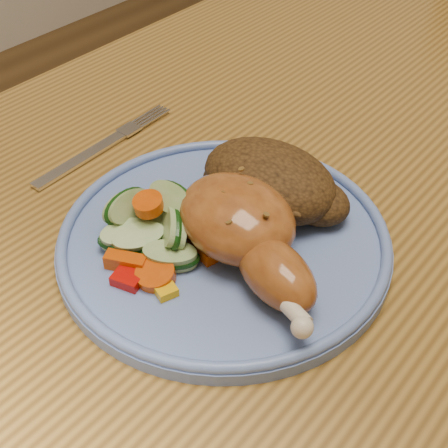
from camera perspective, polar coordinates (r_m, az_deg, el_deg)
The scene contains 7 objects.
dining_table at distance 0.63m, azimuth 7.15°, elevation -7.23°, with size 0.90×1.40×0.75m.
plate at distance 0.56m, azimuth 0.00°, elevation -1.61°, with size 0.30×0.30×0.01m, color #5973B3.
plate_rim at distance 0.55m, azimuth 0.00°, elevation -0.78°, with size 0.30×0.30×0.01m, color #5973B3.
chicken_leg at distance 0.52m, azimuth 1.99°, elevation -0.60°, with size 0.18×0.12×0.06m.
rice_pilaf at distance 0.58m, azimuth 4.41°, elevation 3.81°, with size 0.15×0.10×0.06m.
vegetable_pile at distance 0.54m, azimuth -6.60°, elevation -0.59°, with size 0.11×0.11×0.06m.
fork at distance 0.70m, azimuth -11.27°, elevation 6.89°, with size 0.02×0.17×0.00m.
Camera 1 is at (0.21, -0.37, 1.14)m, focal length 50.00 mm.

